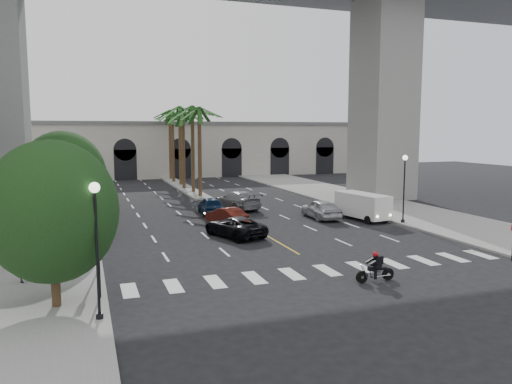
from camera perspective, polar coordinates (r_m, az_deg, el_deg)
name	(u,v)px	position (r m, az deg, el deg)	size (l,w,h in m)	color
ground	(314,263)	(27.76, 6.69, -8.07)	(140.00, 140.00, 0.00)	black
sidewalk_left	(39,229)	(39.87, -23.54, -3.85)	(8.00, 100.00, 0.15)	gray
sidewalk_right	(390,208)	(47.90, 15.07, -1.74)	(8.00, 100.00, 0.15)	gray
median	(183,187)	(63.59, -8.38, 0.59)	(2.00, 24.00, 0.20)	gray
pier_building	(162,149)	(80.00, -10.73, 4.86)	(71.00, 10.50, 8.50)	beige
bridge	(248,9)	(49.80, -0.96, 20.19)	(75.00, 13.00, 26.00)	gray
palm_a	(199,112)	(53.42, -6.51, 9.06)	(3.20, 3.20, 10.30)	#47331E
palm_b	(192,111)	(57.36, -7.31, 9.19)	(3.20, 3.20, 10.60)	#47331E
palm_c	(183,116)	(61.20, -8.36, 8.61)	(3.20, 3.20, 10.10)	#47331E
palm_d	(180,111)	(65.22, -8.73, 9.15)	(3.20, 3.20, 10.90)	#47331E
palm_e	(172,115)	(69.10, -9.54, 8.63)	(3.20, 3.20, 10.40)	#47331E
palm_f	(170,114)	(73.10, -9.85, 8.76)	(3.20, 3.20, 10.70)	#47331E
street_tree_near	(52,212)	(21.36, -22.29, -2.10)	(5.20, 5.20, 6.89)	#382616
street_tree_mid	(63,178)	(34.24, -21.17, 1.55)	(5.44, 5.44, 7.21)	#382616
street_tree_far	(68,169)	(46.22, -20.67, 2.51)	(5.04, 5.04, 6.68)	#382616
lamp_post_left_near	(96,239)	(19.51, -17.77, -5.15)	(0.40, 0.40, 5.35)	black
lamp_post_left_far	(89,183)	(40.28, -18.55, 1.01)	(0.40, 0.40, 5.35)	black
lamp_post_right	(404,183)	(39.77, 16.58, 1.01)	(0.40, 0.40, 5.35)	black
traffic_signal_near	(98,243)	(22.10, -17.61, -5.60)	(0.25, 0.18, 3.65)	black
traffic_signal_far	(96,226)	(26.02, -17.87, -3.72)	(0.25, 0.18, 3.65)	black
motorcycle_rider	(376,268)	(24.86, 13.60, -8.43)	(2.06, 0.55, 1.48)	black
car_a	(321,209)	(41.27, 7.42, -1.93)	(1.89, 4.71, 1.60)	#B4B5BA
car_b	(226,216)	(38.46, -3.41, -2.74)	(1.42, 4.06, 1.34)	#571911
car_c	(235,227)	(34.09, -2.47, -3.97)	(2.31, 5.00, 1.39)	black
car_d	(237,200)	(45.83, -2.15, -0.92)	(2.36, 5.79, 1.68)	slate
car_e	(211,206)	(43.08, -5.16, -1.55)	(1.83, 4.54, 1.55)	#0E2444
cargo_van	(363,205)	(41.26, 12.11, -1.48)	(2.65, 5.25, 2.14)	white
pedestrian_a	(25,262)	(25.92, -24.91, -7.25)	(0.70, 0.46, 1.92)	black
pedestrian_b	(21,250)	(28.42, -25.27, -6.01)	(0.95, 0.74, 1.96)	black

